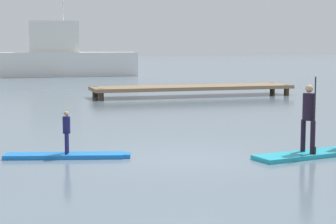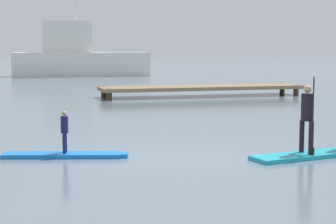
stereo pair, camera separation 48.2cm
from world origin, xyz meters
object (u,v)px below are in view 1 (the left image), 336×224
at_px(paddleboard_far, 318,153).
at_px(paddler_adult, 309,114).
at_px(paddleboard_near, 67,156).
at_px(fishing_boat_white_large, 65,57).
at_px(paddler_child_solo, 67,130).

bearing_deg(paddleboard_far, paddler_adult, -167.87).
bearing_deg(paddleboard_near, fishing_boat_white_large, 83.25).
relative_size(paddleboard_far, fishing_boat_white_large, 0.30).
distance_m(paddleboard_near, paddler_adult, 5.85).
xyz_separation_m(paddler_child_solo, paddler_adult, (5.56, -1.54, 0.37)).
height_order(paddleboard_far, fishing_boat_white_large, fishing_boat_white_large).
relative_size(paddler_child_solo, paddler_adult, 0.56).
bearing_deg(paddleboard_near, paddler_child_solo, 92.56).
bearing_deg(paddleboard_near, paddleboard_far, -13.91).
bearing_deg(paddleboard_far, paddleboard_near, 166.09).
height_order(paddleboard_far, paddler_adult, paddler_adult).
relative_size(paddleboard_near, fishing_boat_white_large, 0.26).
relative_size(paddleboard_near, paddler_child_solo, 2.93).
distance_m(paddler_child_solo, fishing_boat_white_large, 37.15).
bearing_deg(paddler_child_solo, fishing_boat_white_large, 83.24).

